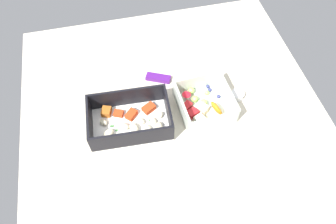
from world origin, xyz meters
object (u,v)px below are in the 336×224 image
(pasta_container, at_px, (130,120))
(paper_cup_liner, at_px, (237,95))
(fruit_bowl, at_px, (204,105))
(candy_bar, at_px, (158,78))

(pasta_container, distance_m, paper_cup_liner, 0.30)
(fruit_bowl, bearing_deg, candy_bar, 127.10)
(candy_bar, xyz_separation_m, paper_cup_liner, (0.20, -0.11, 0.00))
(pasta_container, distance_m, candy_bar, 0.17)
(fruit_bowl, distance_m, candy_bar, 0.16)
(fruit_bowl, height_order, paper_cup_liner, fruit_bowl)
(paper_cup_liner, bearing_deg, candy_bar, 151.17)
(paper_cup_liner, bearing_deg, pasta_container, -175.73)
(pasta_container, xyz_separation_m, fruit_bowl, (0.20, 0.01, -0.00))
(fruit_bowl, distance_m, paper_cup_liner, 0.11)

